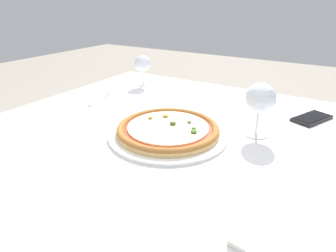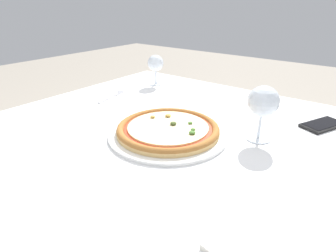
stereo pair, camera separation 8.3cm
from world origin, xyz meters
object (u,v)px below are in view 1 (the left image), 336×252
Objects in this scene: wine_glass_far_left at (260,99)px; dining_table at (182,155)px; fork at (101,98)px; cell_phone at (312,118)px; pizza_plate at (168,130)px; wine_glass_far_right at (143,64)px.

dining_table is at bearing -152.35° from wine_glass_far_left.
wine_glass_far_left is (0.63, -0.00, 0.11)m from fork.
cell_phone reaches higher than fork.
wine_glass_far_left is 0.99× the size of cell_phone.
fork is 1.05× the size of cell_phone.
fork is 0.64m from wine_glass_far_left.
cell_phone is at bearing 15.63° from fork.
pizza_plate is 0.56m from wine_glass_far_right.
cell_phone is (0.35, 0.35, -0.01)m from pizza_plate.
wine_glass_far_left reaches higher than dining_table.
wine_glass_far_right is (-0.41, 0.36, 0.18)m from dining_table.
fork is 0.79m from cell_phone.
wine_glass_far_right is at bearing 138.63° from dining_table.
wine_glass_far_right is at bearing 156.84° from wine_glass_far_left.
dining_table is 0.46m from cell_phone.
wine_glass_far_right is (-0.38, 0.40, 0.08)m from pizza_plate.
wine_glass_far_right reaches higher than fork.
wine_glass_far_left is at bearing -121.40° from cell_phone.
dining_table is at bearing -41.37° from wine_glass_far_right.
pizza_plate is 0.43m from fork.
wine_glass_far_right reaches higher than pizza_plate.
pizza_plate is 2.22× the size of wine_glass_far_left.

